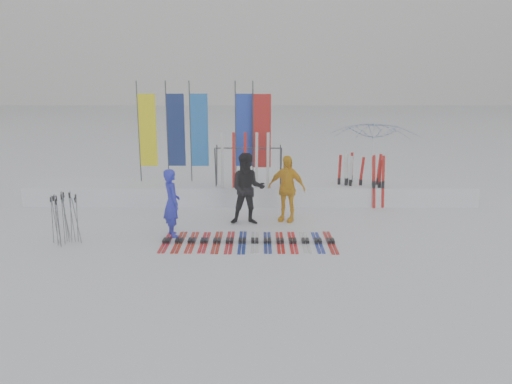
{
  "coord_description": "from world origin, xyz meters",
  "views": [
    {
      "loc": [
        0.27,
        -10.99,
        3.91
      ],
      "look_at": [
        0.2,
        1.6,
        1.0
      ],
      "focal_mm": 35.0,
      "sensor_mm": 36.0,
      "label": 1
    }
  ],
  "objects_px": {
    "person_blue": "(172,203)",
    "ski_row": "(249,241)",
    "person_yellow": "(287,188)",
    "ski_rack": "(248,161)",
    "tent_canopy": "(373,160)",
    "person_black": "(248,189)"
  },
  "relations": [
    {
      "from": "person_blue",
      "to": "tent_canopy",
      "type": "distance_m",
      "value": 7.14
    },
    {
      "from": "ski_rack",
      "to": "person_yellow",
      "type": "bearing_deg",
      "value": -59.03
    },
    {
      "from": "ski_row",
      "to": "ski_rack",
      "type": "relative_size",
      "value": 2.03
    },
    {
      "from": "person_blue",
      "to": "tent_canopy",
      "type": "relative_size",
      "value": 0.6
    },
    {
      "from": "ski_row",
      "to": "ski_rack",
      "type": "distance_m",
      "value": 3.95
    },
    {
      "from": "person_blue",
      "to": "ski_row",
      "type": "height_order",
      "value": "person_blue"
    },
    {
      "from": "person_yellow",
      "to": "person_black",
      "type": "bearing_deg",
      "value": -140.86
    },
    {
      "from": "tent_canopy",
      "to": "person_blue",
      "type": "bearing_deg",
      "value": -145.61
    },
    {
      "from": "tent_canopy",
      "to": "person_yellow",
      "type": "bearing_deg",
      "value": -137.96
    },
    {
      "from": "person_yellow",
      "to": "ski_row",
      "type": "height_order",
      "value": "person_yellow"
    },
    {
      "from": "person_yellow",
      "to": "ski_row",
      "type": "bearing_deg",
      "value": -94.7
    },
    {
      "from": "ski_row",
      "to": "tent_canopy",
      "type": "bearing_deg",
      "value": 49.08
    },
    {
      "from": "person_blue",
      "to": "person_black",
      "type": "relative_size",
      "value": 0.88
    },
    {
      "from": "ski_rack",
      "to": "person_black",
      "type": "bearing_deg",
      "value": -89.5
    },
    {
      "from": "ski_row",
      "to": "person_yellow",
      "type": "bearing_deg",
      "value": 62.17
    },
    {
      "from": "person_yellow",
      "to": "ski_row",
      "type": "relative_size",
      "value": 0.44
    },
    {
      "from": "tent_canopy",
      "to": "ski_row",
      "type": "height_order",
      "value": "tent_canopy"
    },
    {
      "from": "tent_canopy",
      "to": "ski_rack",
      "type": "height_order",
      "value": "tent_canopy"
    },
    {
      "from": "ski_row",
      "to": "ski_rack",
      "type": "height_order",
      "value": "ski_rack"
    },
    {
      "from": "person_yellow",
      "to": "tent_canopy",
      "type": "xyz_separation_m",
      "value": [
        2.95,
        2.66,
        0.37
      ]
    },
    {
      "from": "tent_canopy",
      "to": "ski_row",
      "type": "relative_size",
      "value": 0.69
    },
    {
      "from": "person_black",
      "to": "person_yellow",
      "type": "xyz_separation_m",
      "value": [
        1.07,
        0.31,
        -0.05
      ]
    }
  ]
}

